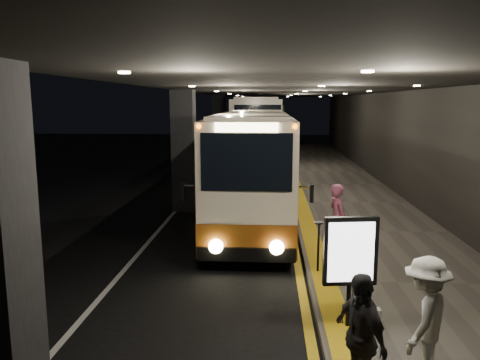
{
  "coord_description": "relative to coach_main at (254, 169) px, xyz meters",
  "views": [
    {
      "loc": [
        1.63,
        -12.86,
        3.95
      ],
      "look_at": [
        0.77,
        0.61,
        1.7
      ],
      "focal_mm": 35.0,
      "sensor_mm": 36.0,
      "label": 1
    }
  ],
  "objects": [
    {
      "name": "ground",
      "position": [
        -1.12,
        -2.95,
        -1.69
      ],
      "size": [
        90.0,
        90.0,
        0.0
      ],
      "primitive_type": "plane",
      "color": "black"
    },
    {
      "name": "lane_line_white",
      "position": [
        -2.92,
        2.05,
        -1.68
      ],
      "size": [
        0.12,
        50.0,
        0.01
      ],
      "primitive_type": "cube",
      "color": "silver",
      "rests_on": "ground"
    },
    {
      "name": "kerb_stripe_yellow",
      "position": [
        1.23,
        2.05,
        -1.68
      ],
      "size": [
        0.18,
        50.0,
        0.01
      ],
      "primitive_type": "cube",
      "color": "gold",
      "rests_on": "ground"
    },
    {
      "name": "sidewalk",
      "position": [
        3.63,
        2.05,
        -1.61
      ],
      "size": [
        4.5,
        50.0,
        0.15
      ],
      "primitive_type": "cube",
      "color": "#514C44",
      "rests_on": "ground"
    },
    {
      "name": "tactile_strip",
      "position": [
        1.73,
        2.05,
        -1.53
      ],
      "size": [
        0.5,
        50.0,
        0.01
      ],
      "primitive_type": "cube",
      "color": "gold",
      "rests_on": "sidewalk"
    },
    {
      "name": "terminal_wall",
      "position": [
        5.88,
        2.05,
        1.31
      ],
      "size": [
        0.1,
        50.0,
        6.0
      ],
      "primitive_type": "cube",
      "color": "black",
      "rests_on": "ground"
    },
    {
      "name": "support_columns",
      "position": [
        -2.62,
        1.05,
        0.51
      ],
      "size": [
        0.8,
        24.8,
        4.4
      ],
      "color": "black",
      "rests_on": "ground"
    },
    {
      "name": "canopy",
      "position": [
        1.38,
        2.05,
        2.91
      ],
      "size": [
        9.0,
        50.0,
        0.4
      ],
      "primitive_type": "cube",
      "color": "black",
      "rests_on": "support_columns"
    },
    {
      "name": "coach_main",
      "position": [
        0.0,
        0.0,
        0.0
      ],
      "size": [
        2.34,
        11.33,
        3.52
      ],
      "rotation": [
        0.0,
        0.0,
        0.0
      ],
      "color": "beige",
      "rests_on": "ground"
    },
    {
      "name": "coach_second",
      "position": [
        -0.11,
        14.5,
        0.28
      ],
      "size": [
        2.93,
        13.06,
        4.1
      ],
      "rotation": [
        0.0,
        0.0,
        -0.02
      ],
      "color": "beige",
      "rests_on": "ground"
    },
    {
      "name": "coach_third",
      "position": [
        -0.29,
        27.75,
        0.19
      ],
      "size": [
        2.79,
        12.49,
        3.92
      ],
      "rotation": [
        0.0,
        0.0,
        0.02
      ],
      "color": "beige",
      "rests_on": "ground"
    },
    {
      "name": "passenger_boarding",
      "position": [
        2.23,
        -4.25,
        -0.64
      ],
      "size": [
        0.6,
        0.75,
        1.8
      ],
      "primitive_type": "imported",
      "rotation": [
        0.0,
        0.0,
        1.87
      ],
      "color": "#C45B88",
      "rests_on": "sidewalk"
    },
    {
      "name": "passenger_waiting_white",
      "position": [
        2.69,
        -9.61,
        -0.67
      ],
      "size": [
        1.05,
        1.22,
        1.73
      ],
      "primitive_type": "imported",
      "rotation": [
        0.0,
        0.0,
        -2.16
      ],
      "color": "white",
      "rests_on": "sidewalk"
    },
    {
      "name": "passenger_waiting_grey",
      "position": [
        1.68,
        -10.19,
        -0.69
      ],
      "size": [
        0.88,
        1.12,
        1.7
      ],
      "primitive_type": "imported",
      "rotation": [
        0.0,
        0.0,
        -1.14
      ],
      "color": "#49484D",
      "rests_on": "sidewalk"
    },
    {
      "name": "bag_polka",
      "position": [
        2.3,
        -7.2,
        -1.35
      ],
      "size": [
        0.33,
        0.23,
        0.37
      ],
      "primitive_type": "cube",
      "rotation": [
        0.0,
        0.0,
        0.34
      ],
      "color": "black",
      "rests_on": "sidewalk"
    },
    {
      "name": "bag_plain",
      "position": [
        2.3,
        -8.19,
        -1.37
      ],
      "size": [
        0.26,
        0.16,
        0.33
      ],
      "primitive_type": "cube",
      "rotation": [
        0.0,
        0.0,
        0.01
      ],
      "color": "#B4B1A8",
      "rests_on": "sidewalk"
    },
    {
      "name": "info_sign",
      "position": [
        1.88,
        -8.21,
        -0.23
      ],
      "size": [
        0.92,
        0.22,
        1.93
      ],
      "rotation": [
        0.0,
        0.0,
        0.12
      ],
      "color": "black",
      "rests_on": "sidewalk"
    },
    {
      "name": "stanchion_post",
      "position": [
        1.63,
        -5.58,
        -0.97
      ],
      "size": [
        0.05,
        0.05,
        1.14
      ],
      "primitive_type": "cylinder",
      "color": "black",
      "rests_on": "sidewalk"
    }
  ]
}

